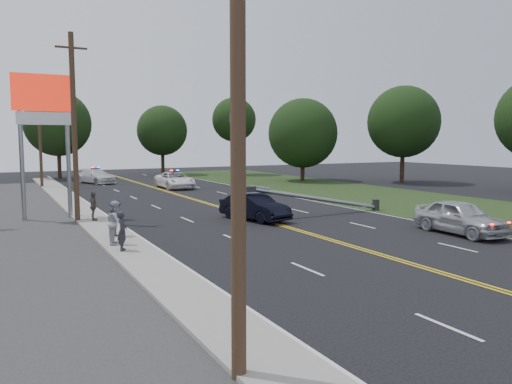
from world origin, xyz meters
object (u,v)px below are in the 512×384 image
utility_pole_mid (74,127)px  bystander_c (115,218)px  fallen_streetlight (325,199)px  pylon_sign (43,111)px  utility_pole_near (238,102)px  emergency_b (96,176)px  emergency_a (175,180)px  traffic_signal (231,142)px  waiting_sedan (460,217)px  crashed_sedan (255,207)px  utility_pole_far (40,133)px  bystander_a (122,231)px  bystander_b (116,222)px  bystander_d (93,206)px

utility_pole_mid → bystander_c: 6.92m
fallen_streetlight → pylon_sign: bearing=157.8°
bystander_c → pylon_sign: bearing=-6.3°
utility_pole_near → pylon_sign: bearing=93.4°
emergency_b → bystander_c: size_ratio=3.04×
emergency_a → emergency_b: emergency_a is taller
traffic_signal → waiting_sedan: size_ratio=1.49×
emergency_a → crashed_sedan: bearing=-96.9°
emergency_b → utility_pole_far: bearing=-178.6°
utility_pole_mid → emergency_b: (5.26, 24.29, -4.36)m
emergency_a → emergency_b: bearing=121.2°
traffic_signal → utility_pole_near: (-17.50, -38.00, 0.88)m
fallen_streetlight → crashed_sedan: 4.61m
utility_pole_far → emergency_a: utility_pole_far is taller
utility_pole_mid → emergency_b: utility_pole_mid is taller
waiting_sedan → bystander_a: (-15.02, 3.32, 0.10)m
utility_pole_near → bystander_b: (0.51, 12.75, -4.06)m
utility_pole_near → bystander_b: 13.39m
waiting_sedan → bystander_d: 18.58m
waiting_sedan → bystander_a: size_ratio=3.03×
bystander_c → bystander_d: (-0.11, 4.85, -0.05)m
traffic_signal → waiting_sedan: traffic_signal is taller
waiting_sedan → bystander_c: bearing=159.4°
crashed_sedan → bystander_d: bearing=143.4°
bystander_b → bystander_d: size_ratio=1.16×
utility_pole_mid → emergency_b: bearing=77.8°
emergency_b → pylon_sign: bearing=-128.5°
bystander_a → bystander_c: size_ratio=0.95×
utility_pole_mid → pylon_sign: bearing=123.0°
utility_pole_near → utility_pole_mid: size_ratio=1.00×
crashed_sedan → bystander_c: bystander_c is taller
pylon_sign → fallen_streetlight: 16.66m
bystander_c → bystander_d: 4.85m
utility_pole_mid → bystander_c: bearing=-81.3°
traffic_signal → emergency_b: size_ratio=1.41×
emergency_b → bystander_a: bearing=-120.5°
bystander_b → bystander_d: bearing=19.4°
pylon_sign → utility_pole_mid: 2.55m
pylon_sign → utility_pole_near: (1.30, -22.00, -0.91)m
traffic_signal → emergency_b: bearing=152.8°
bystander_b → emergency_a: bearing=-2.7°
bystander_d → bystander_c: bearing=-166.5°
pylon_sign → utility_pole_near: size_ratio=0.80×
pylon_sign → utility_pole_far: 20.06m
fallen_streetlight → bystander_b: (-12.88, -3.25, 0.10)m
utility_pole_near → emergency_b: utility_pole_near is taller
waiting_sedan → bystander_c: (-14.62, 6.48, 0.14)m
utility_pole_far → waiting_sedan: bearing=-65.5°
utility_pole_far → bystander_c: utility_pole_far is taller
pylon_sign → utility_pole_mid: utility_pole_mid is taller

